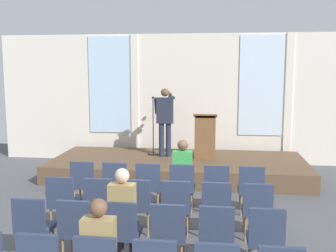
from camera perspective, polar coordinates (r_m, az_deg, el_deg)
ground_plane at (r=6.98m, az=-1.27°, el=-14.49°), size 14.12×14.12×0.00m
rear_partition at (r=11.44m, az=2.35°, el=4.04°), size 10.86×0.14×3.69m
stage_platform at (r=10.15m, az=1.48°, el=-5.94°), size 6.35×2.57×0.44m
speaker at (r=10.23m, az=-0.44°, el=1.31°), size 0.52×0.69×1.77m
mic_stand at (r=10.54m, az=-2.14°, el=-2.33°), size 0.28×0.28×1.55m
lectern at (r=10.14m, az=5.36°, el=-1.53°), size 0.60×0.48×1.16m
chair_r0_c0 at (r=7.95m, az=-11.95°, el=-7.73°), size 0.46×0.44×0.94m
chair_r0_c1 at (r=7.77m, az=-7.45°, el=-7.99°), size 0.46×0.44×0.94m
chair_r0_c2 at (r=7.64m, az=-2.76°, el=-8.21°), size 0.46×0.44×0.94m
chair_r0_c3 at (r=7.57m, az=2.06°, el=-8.38°), size 0.46×0.44×0.94m
audience_r0_c3 at (r=7.58m, az=2.12°, el=-6.56°), size 0.36×0.39×1.38m
chair_r0_c4 at (r=7.54m, az=6.95°, el=-8.49°), size 0.46×0.44×0.94m
chair_r0_c5 at (r=7.57m, az=11.84°, el=-8.53°), size 0.46×0.44×0.94m
chair_r1_c0 at (r=6.96m, az=-14.89°, el=-10.12°), size 0.46×0.44×0.94m
chair_r1_c1 at (r=6.76m, az=-9.78°, el=-10.52°), size 0.46×0.44×0.94m
chair_r1_c2 at (r=6.61m, az=-4.37°, el=-10.86°), size 0.46×0.44×0.94m
chair_r1_c3 at (r=6.52m, az=1.24°, el=-11.10°), size 0.46×0.44×0.94m
chair_r1_c4 at (r=6.50m, az=6.96°, el=-11.25°), size 0.46×0.44×0.94m
chair_r1_c5 at (r=6.53m, az=12.67°, el=-11.28°), size 0.46×0.44×0.94m
chair_r2_c0 at (r=6.02m, az=-18.85°, el=-13.23°), size 0.46×0.44×0.94m
chair_r2_c1 at (r=5.78m, az=-12.97°, el=-13.89°), size 0.46×0.44×0.94m
chair_r2_c2 at (r=5.61m, az=-6.62°, el=-14.45°), size 0.46×0.44×0.94m
audience_r2_c2 at (r=5.60m, az=-6.47°, el=-12.06°), size 0.36×0.39×1.36m
chair_r2_c3 at (r=5.50m, az=0.08°, el=-14.85°), size 0.46×0.44×0.94m
chair_r2_c4 at (r=5.47m, az=6.96°, el=-15.05°), size 0.46×0.44×0.94m
chair_r2_c5 at (r=5.51m, az=13.84°, el=-15.05°), size 0.46×0.44×0.94m
audience_r3_c2 at (r=4.63m, az=-9.71°, el=-16.96°), size 0.36×0.39×1.31m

